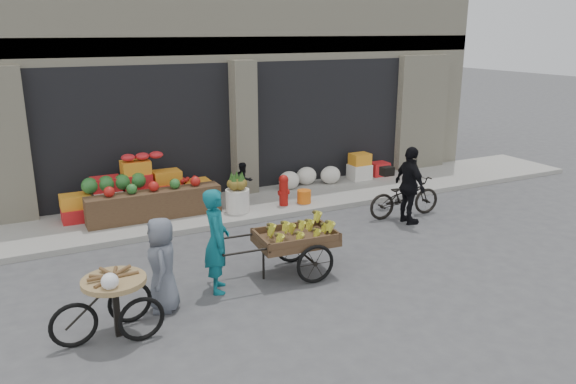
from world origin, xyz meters
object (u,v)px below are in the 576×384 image
vendor_grey (162,264)px  cyclist (410,186)px  fire_hydrant (284,189)px  seated_person (244,182)px  vendor_woman (217,241)px  tricycle_cart (115,297)px  orange_bucket (304,197)px  pineapple_bin (238,200)px  banana_cart (293,236)px  bicycle (404,197)px

vendor_grey → cyclist: size_ratio=0.86×
fire_hydrant → seated_person: (-0.70, 0.65, 0.08)m
seated_person → vendor_woman: size_ratio=0.56×
seated_person → vendor_grey: vendor_grey is taller
seated_person → tricycle_cart: (-3.72, -4.52, -0.02)m
seated_person → vendor_grey: (-2.95, -4.06, 0.12)m
vendor_woman → tricycle_cart: (-1.68, -0.70, -0.26)m
orange_bucket → vendor_woman: size_ratio=0.19×
fire_hydrant → vendor_grey: size_ratio=0.50×
pineapple_bin → banana_cart: size_ratio=0.23×
bicycle → tricycle_cart: bearing=113.8°
banana_cart → bicycle: (3.57, 1.59, -0.22)m
seated_person → fire_hydrant: bearing=-52.9°
pineapple_bin → bicycle: 3.65m
pineapple_bin → vendor_grey: 4.31m
vendor_woman → tricycle_cart: size_ratio=1.15×
vendor_woman → vendor_grey: size_ratio=1.17×
seated_person → banana_cart: bearing=-110.5°
banana_cart → tricycle_cart: (-3.01, -0.70, -0.11)m
vendor_grey → pineapple_bin: bearing=157.0°
vendor_woman → cyclist: (4.70, 1.19, -0.00)m
seated_person → bicycle: 3.63m
cyclist → vendor_woman: bearing=108.9°
banana_cart → vendor_grey: bearing=-169.9°
bicycle → cyclist: 0.58m
banana_cart → cyclist: cyclist is taller
tricycle_cart → fire_hydrant: bearing=37.8°
seated_person → bicycle: seated_person is taller
bicycle → vendor_woman: bearing=112.6°
banana_cart → tricycle_cart: size_ratio=1.58×
fire_hydrant → cyclist: (1.96, -1.98, 0.32)m
seated_person → cyclist: 3.75m
seated_person → orange_bucket: bearing=-40.3°
bicycle → fire_hydrant: bearing=58.5°
vendor_woman → vendor_grey: bearing=121.5°
fire_hydrant → tricycle_cart: tricycle_cart is taller
orange_bucket → cyclist: size_ratio=0.19×
fire_hydrant → banana_cart: bearing=-113.9°
seated_person → tricycle_cart: bearing=-139.4°
fire_hydrant → bicycle: bicycle is taller
tricycle_cart → seated_person: bearing=47.2°
fire_hydrant → bicycle: size_ratio=0.41×
orange_bucket → cyclist: cyclist is taller
fire_hydrant → bicycle: bearing=-36.1°
tricycle_cart → vendor_grey: (0.76, 0.46, 0.14)m
cyclist → vendor_grey: bearing=108.9°
pineapple_bin → seated_person: 0.75m
pineapple_bin → fire_hydrant: size_ratio=0.73×
tricycle_cart → pineapple_bin: bearing=46.4°
pineapple_bin → banana_cart: (-0.30, -3.22, 0.30)m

